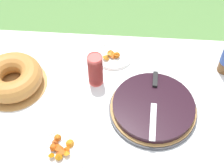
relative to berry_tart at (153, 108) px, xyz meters
The scene contains 9 objects.
ground_plane 0.72m from the berry_tart, behind, with size 16.00×16.00×0.00m, color #568442.
garden_table 0.22m from the berry_tart, behind, with size 1.81×0.93×0.66m.
tablecloth 0.20m from the berry_tart, behind, with size 1.82×0.94×0.10m.
berry_tart is the anchor object (origin of this frame).
serving_knife 0.05m from the berry_tart, 87.07° to the left, with size 0.04×0.38×0.01m.
bundt_cake 0.69m from the berry_tart, behind, with size 0.33×0.33×0.11m.
cup_stack 0.33m from the berry_tart, 150.34° to the left, with size 0.07×0.07×0.18m.
snack_plate_right 0.46m from the berry_tart, 147.55° to the right, with size 0.22×0.22×0.06m.
snack_plate_far 0.39m from the berry_tart, 121.78° to the left, with size 0.20×0.20×0.05m.
Camera 1 is at (0.07, -0.86, 1.86)m, focal length 50.00 mm.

